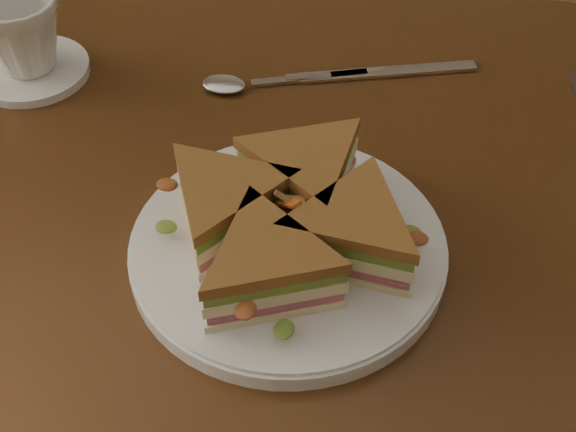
{
  "coord_description": "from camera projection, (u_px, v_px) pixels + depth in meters",
  "views": [
    {
      "loc": [
        0.14,
        -0.54,
        1.28
      ],
      "look_at": [
        0.04,
        -0.08,
        0.8
      ],
      "focal_mm": 50.0,
      "sensor_mm": 36.0,
      "label": 1
    }
  ],
  "objects": [
    {
      "name": "coffee_cup",
      "position": [
        22.0,
        34.0,
        0.86
      ],
      "size": [
        0.12,
        0.12,
        0.08
      ],
      "primitive_type": "imported",
      "rotation": [
        0.0,
        0.0,
        0.34
      ],
      "color": "white",
      "rests_on": "saucer"
    },
    {
      "name": "table",
      "position": [
        268.0,
        252.0,
        0.84
      ],
      "size": [
        1.2,
        0.8,
        0.75
      ],
      "color": "#321A0B",
      "rests_on": "ground"
    },
    {
      "name": "spoon",
      "position": [
        245.0,
        83.0,
        0.87
      ],
      "size": [
        0.17,
        0.08,
        0.01
      ],
      "rotation": [
        0.0,
        0.0,
        0.37
      ],
      "color": "silver",
      "rests_on": "table"
    },
    {
      "name": "sandwich_wedges",
      "position": [
        288.0,
        220.0,
        0.67
      ],
      "size": [
        0.26,
        0.26,
        0.06
      ],
      "color": "#FCEDBA",
      "rests_on": "plate"
    },
    {
      "name": "knife",
      "position": [
        375.0,
        74.0,
        0.89
      ],
      "size": [
        0.21,
        0.08,
        0.0
      ],
      "rotation": [
        0.0,
        0.0,
        0.33
      ],
      "color": "silver",
      "rests_on": "table"
    },
    {
      "name": "saucer",
      "position": [
        32.0,
        70.0,
        0.89
      ],
      "size": [
        0.13,
        0.13,
        0.01
      ],
      "primitive_type": "cylinder",
      "color": "white",
      "rests_on": "table"
    },
    {
      "name": "crisps_mound",
      "position": [
        288.0,
        223.0,
        0.68
      ],
      "size": [
        0.09,
        0.09,
        0.05
      ],
      "primitive_type": null,
      "color": "orange",
      "rests_on": "plate"
    },
    {
      "name": "plate",
      "position": [
        288.0,
        249.0,
        0.7
      ],
      "size": [
        0.28,
        0.28,
        0.02
      ],
      "primitive_type": "cylinder",
      "color": "white",
      "rests_on": "table"
    }
  ]
}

